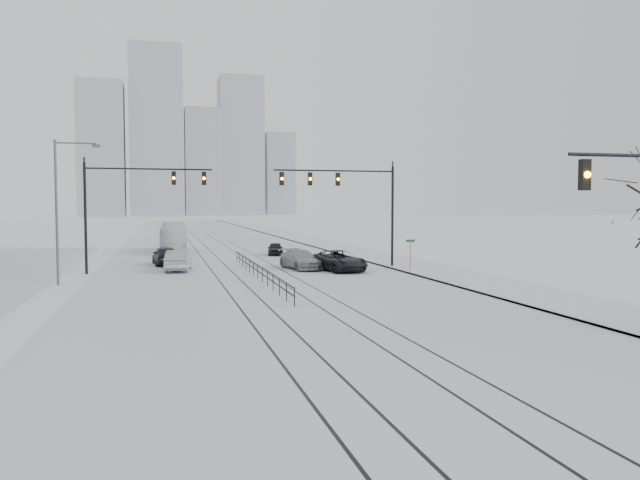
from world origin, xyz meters
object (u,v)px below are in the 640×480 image
(sedan_sb_inner, at_px, (165,256))
(sedan_nb_front, at_px, (339,261))
(sedan_nb_right, at_px, (301,260))
(sedan_nb_far, at_px, (275,249))
(box_truck, at_px, (173,238))
(sedan_sb_outer, at_px, (179,261))

(sedan_sb_inner, distance_m, sedan_nb_front, 14.93)
(sedan_sb_inner, xyz_separation_m, sedan_nb_right, (10.13, -5.97, -0.04))
(sedan_nb_far, distance_m, box_truck, 11.88)
(sedan_sb_outer, height_order, box_truck, box_truck)
(sedan_nb_right, relative_size, sedan_nb_far, 1.39)
(sedan_nb_far, relative_size, box_truck, 0.34)
(sedan_sb_inner, xyz_separation_m, box_truck, (0.89, 14.47, 0.73))
(box_truck, bearing_deg, sedan_nb_far, 145.98)
(sedan_sb_inner, height_order, box_truck, box_truck)
(sedan_sb_outer, height_order, sedan_nb_right, sedan_sb_outer)
(sedan_sb_outer, height_order, sedan_nb_front, sedan_sb_outer)
(sedan_sb_outer, xyz_separation_m, sedan_nb_right, (9.17, -1.04, -0.04))
(sedan_nb_front, distance_m, box_truck, 25.34)
(sedan_nb_far, height_order, box_truck, box_truck)
(sedan_nb_front, bearing_deg, sedan_sb_outer, 153.44)
(sedan_sb_outer, xyz_separation_m, sedan_nb_front, (11.67, -3.05, -0.01))
(sedan_sb_outer, relative_size, sedan_nb_right, 0.93)
(sedan_sb_inner, relative_size, box_truck, 0.42)
(sedan_sb_outer, bearing_deg, sedan_nb_right, -179.18)
(box_truck, bearing_deg, sedan_sb_outer, 91.16)
(sedan_nb_front, xyz_separation_m, sedan_nb_far, (-2.03, 15.65, -0.15))
(sedan_sb_outer, distance_m, sedan_nb_right, 9.23)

